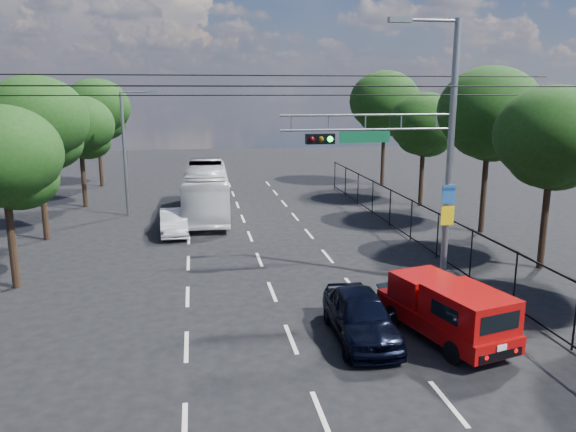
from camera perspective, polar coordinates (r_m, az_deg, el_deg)
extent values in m
plane|color=black|center=(13.27, 3.42, -19.56)|extent=(120.00, 120.00, 0.00)
cube|color=beige|center=(13.02, -10.46, -20.43)|extent=(0.12, 2.00, 0.01)
cube|color=beige|center=(16.52, -10.28, -12.89)|extent=(0.12, 2.00, 0.01)
cube|color=beige|center=(20.21, -10.17, -8.05)|extent=(0.12, 2.00, 0.01)
cube|color=beige|center=(24.00, -10.09, -4.71)|extent=(0.12, 2.00, 0.01)
cube|color=beige|center=(27.85, -10.04, -2.29)|extent=(0.12, 2.00, 0.01)
cube|color=beige|center=(31.73, -10.00, -0.46)|extent=(0.12, 2.00, 0.01)
cube|color=beige|center=(35.64, -9.97, 0.97)|extent=(0.12, 2.00, 0.01)
cube|color=beige|center=(39.57, -9.94, 2.11)|extent=(0.12, 2.00, 0.01)
cube|color=beige|center=(43.51, -9.92, 3.05)|extent=(0.12, 2.00, 0.01)
cube|color=beige|center=(13.26, 3.42, -19.54)|extent=(0.12, 2.00, 0.01)
cube|color=beige|center=(16.72, 0.30, -12.36)|extent=(0.12, 2.00, 0.01)
cube|color=beige|center=(20.37, -1.63, -7.68)|extent=(0.12, 2.00, 0.01)
cube|color=beige|center=(24.13, -2.94, -4.43)|extent=(0.12, 2.00, 0.01)
cube|color=beige|center=(27.96, -3.88, -2.06)|extent=(0.12, 2.00, 0.01)
cube|color=beige|center=(31.84, -4.60, -0.27)|extent=(0.12, 2.00, 0.01)
cube|color=beige|center=(35.73, -5.16, 1.13)|extent=(0.12, 2.00, 0.01)
cube|color=beige|center=(39.65, -5.61, 2.26)|extent=(0.12, 2.00, 0.01)
cube|color=beige|center=(43.59, -5.97, 3.19)|extent=(0.12, 2.00, 0.01)
cube|color=beige|center=(14.16, 15.95, -17.81)|extent=(0.12, 2.00, 0.01)
cube|color=beige|center=(17.43, 10.27, -11.49)|extent=(0.12, 2.00, 0.01)
cube|color=beige|center=(20.96, 6.59, -7.16)|extent=(0.12, 2.00, 0.01)
cube|color=beige|center=(24.64, 4.03, -4.09)|extent=(0.12, 2.00, 0.01)
cube|color=beige|center=(28.40, 2.15, -1.82)|extent=(0.12, 2.00, 0.01)
cube|color=beige|center=(32.22, 0.72, -0.08)|extent=(0.12, 2.00, 0.01)
cube|color=beige|center=(36.08, -0.40, 1.29)|extent=(0.12, 2.00, 0.01)
cube|color=beige|center=(39.96, -1.31, 2.40)|extent=(0.12, 2.00, 0.01)
cube|color=beige|center=(43.87, -2.05, 3.31)|extent=(0.12, 2.00, 0.01)
cylinder|color=slate|center=(21.13, 16.12, 5.82)|extent=(0.24, 0.24, 9.50)
cylinder|color=slate|center=(20.73, 14.31, 18.70)|extent=(2.00, 0.10, 0.10)
cube|color=slate|center=(20.32, 11.30, 18.97)|extent=(0.80, 0.25, 0.18)
cylinder|color=slate|center=(19.88, 8.17, 10.13)|extent=(6.20, 0.08, 0.08)
cylinder|color=slate|center=(19.90, 8.12, 8.69)|extent=(6.20, 0.08, 0.08)
cube|color=black|center=(19.48, 3.28, 7.83)|extent=(1.00, 0.28, 0.35)
sphere|color=#3F0505|center=(19.27, 2.44, 7.79)|extent=(0.20, 0.20, 0.20)
sphere|color=#4C3805|center=(19.34, 3.37, 7.79)|extent=(0.20, 0.20, 0.20)
sphere|color=#0CE533|center=(19.41, 4.30, 7.80)|extent=(0.20, 0.20, 0.20)
cube|color=#0C5530|center=(19.89, 7.82, 7.98)|extent=(1.80, 0.05, 0.40)
cube|color=#2258A1|center=(21.19, 16.01, 2.15)|extent=(0.50, 0.04, 0.70)
cube|color=yellow|center=(21.34, 15.89, 0.04)|extent=(0.50, 0.04, 0.70)
cylinder|color=slate|center=(20.78, 14.82, 9.25)|extent=(0.05, 0.05, 0.50)
cylinder|color=slate|center=(20.28, 11.42, 9.35)|extent=(0.05, 0.05, 0.50)
cylinder|color=slate|center=(19.86, 7.87, 9.41)|extent=(0.05, 0.05, 0.50)
cylinder|color=slate|center=(19.51, 4.17, 9.44)|extent=(0.05, 0.05, 0.50)
cylinder|color=slate|center=(19.25, 0.35, 9.43)|extent=(0.05, 0.05, 0.50)
cylinder|color=slate|center=(33.36, -16.26, 5.95)|extent=(0.18, 0.18, 7.00)
cylinder|color=slate|center=(33.09, -15.24, 12.04)|extent=(1.60, 0.09, 0.09)
cube|color=slate|center=(33.01, -13.65, 12.13)|extent=(0.60, 0.22, 0.15)
cylinder|color=black|center=(17.14, -0.84, 13.06)|extent=(22.00, 0.04, 0.04)
cylinder|color=black|center=(20.61, -2.35, 14.08)|extent=(22.00, 0.04, 0.04)
cylinder|color=black|center=(22.09, -2.84, 12.15)|extent=(22.00, 0.04, 0.04)
cube|color=black|center=(25.61, 14.16, 0.69)|extent=(0.04, 34.00, 0.06)
cube|color=black|center=(26.03, 13.95, -3.20)|extent=(0.04, 34.00, 0.06)
cylinder|color=black|center=(17.54, 27.18, -9.07)|extent=(0.06, 0.06, 2.00)
cylinder|color=black|center=(19.86, 22.06, -6.13)|extent=(0.06, 0.06, 2.00)
cylinder|color=black|center=(22.34, 18.09, -3.80)|extent=(0.06, 0.06, 2.00)
cylinder|color=black|center=(24.93, 14.95, -1.92)|extent=(0.06, 0.06, 2.00)
cylinder|color=black|center=(27.61, 12.41, -0.40)|extent=(0.06, 0.06, 2.00)
cylinder|color=black|center=(30.35, 10.33, 0.85)|extent=(0.06, 0.06, 2.00)
cylinder|color=black|center=(33.13, 8.59, 1.89)|extent=(0.06, 0.06, 2.00)
cylinder|color=black|center=(35.95, 7.12, 2.77)|extent=(0.06, 0.06, 2.00)
cylinder|color=black|center=(38.79, 5.86, 3.52)|extent=(0.06, 0.06, 2.00)
cylinder|color=black|center=(41.66, 4.78, 4.16)|extent=(0.06, 0.06, 2.00)
cylinder|color=black|center=(24.74, 24.63, -0.14)|extent=(0.28, 0.28, 4.20)
ellipsoid|color=black|center=(24.29, 25.34, 7.47)|extent=(4.50, 4.50, 3.83)
ellipsoid|color=black|center=(24.86, 25.48, 5.11)|extent=(3.00, 3.00, 2.40)
ellipsoid|color=black|center=(24.01, 24.71, 5.32)|extent=(2.85, 2.85, 2.28)
cylinder|color=black|center=(30.02, 19.30, 2.90)|extent=(0.28, 0.28, 4.76)
ellipsoid|color=black|center=(29.67, 19.83, 10.03)|extent=(5.10, 5.10, 4.33)
ellipsoid|color=black|center=(30.19, 20.05, 7.78)|extent=(3.40, 3.40, 2.72)
ellipsoid|color=black|center=(29.38, 19.27, 8.06)|extent=(3.23, 3.23, 2.58)
cylinder|color=black|center=(36.14, 13.42, 4.21)|extent=(0.28, 0.28, 4.03)
ellipsoid|color=black|center=(35.83, 13.68, 9.22)|extent=(4.32, 4.32, 3.67)
ellipsoid|color=black|center=(36.33, 14.00, 7.65)|extent=(2.88, 2.88, 2.30)
ellipsoid|color=black|center=(35.57, 13.21, 7.83)|extent=(2.74, 2.74, 2.19)
cylinder|color=black|center=(43.57, 9.63, 6.34)|extent=(0.28, 0.28, 4.93)
ellipsoid|color=black|center=(43.33, 9.82, 11.43)|extent=(5.28, 5.28, 4.49)
ellipsoid|color=black|center=(43.78, 10.13, 9.82)|extent=(3.52, 3.52, 2.82)
ellipsoid|color=black|center=(43.06, 9.41, 10.03)|extent=(3.34, 3.34, 2.68)
cylinder|color=black|center=(22.55, -26.27, -1.95)|extent=(0.28, 0.28, 3.81)
ellipsoid|color=black|center=(22.06, -27.02, 5.60)|extent=(4.08, 4.08, 3.47)
ellipsoid|color=black|center=(22.35, -25.58, 3.34)|extent=(2.72, 2.72, 2.18)
cylinder|color=black|center=(29.25, -23.64, 2.03)|extent=(0.28, 0.28, 4.48)
ellipsoid|color=black|center=(28.88, -24.26, 8.91)|extent=(4.80, 4.80, 4.08)
ellipsoid|color=black|center=(29.15, -23.15, 6.82)|extent=(3.20, 3.20, 2.56)
ellipsoid|color=black|center=(28.84, -24.86, 6.93)|extent=(3.04, 3.04, 2.43)
cylinder|color=black|center=(36.93, -20.07, 3.87)|extent=(0.28, 0.28, 3.92)
ellipsoid|color=black|center=(36.63, -20.44, 8.63)|extent=(4.20, 4.20, 3.57)
ellipsoid|color=black|center=(36.92, -19.62, 7.19)|extent=(2.80, 2.80, 2.24)
ellipsoid|color=black|center=(36.56, -20.94, 7.27)|extent=(2.66, 2.66, 2.13)
cylinder|color=black|center=(44.75, -18.55, 5.81)|extent=(0.28, 0.28, 4.59)
ellipsoid|color=black|center=(44.51, -18.88, 10.42)|extent=(4.92, 4.92, 4.18)
ellipsoid|color=black|center=(44.79, -18.20, 9.00)|extent=(3.28, 3.28, 2.62)
ellipsoid|color=black|center=(44.41, -19.28, 9.12)|extent=(3.12, 3.12, 2.49)
cylinder|color=black|center=(17.86, 10.72, -9.83)|extent=(0.38, 0.67, 0.63)
cylinder|color=black|center=(18.72, 14.60, -8.96)|extent=(0.38, 0.67, 0.63)
cylinder|color=black|center=(15.87, 16.55, -13.11)|extent=(0.38, 0.67, 0.63)
cylinder|color=black|center=(16.83, 20.59, -11.88)|extent=(0.38, 0.67, 0.63)
cube|color=#8D0707|center=(17.19, 15.54, -10.12)|extent=(2.77, 4.76, 0.50)
cube|color=#8D0707|center=(18.64, 11.60, -7.87)|extent=(1.73, 0.89, 0.49)
cube|color=black|center=(18.74, 11.20, -7.00)|extent=(1.56, 0.73, 0.28)
cube|color=#8D0707|center=(17.70, 13.54, -7.07)|extent=(1.91, 1.75, 0.85)
cube|color=black|center=(17.19, 14.91, -7.58)|extent=(1.35, 0.39, 0.49)
cube|color=#8D0707|center=(16.24, 17.90, -8.92)|extent=(2.18, 2.63, 0.94)
cube|color=black|center=(16.78, 20.08, -8.28)|extent=(0.30, 1.05, 0.40)
cube|color=black|center=(15.71, 15.58, -9.40)|extent=(0.30, 1.05, 0.40)
cube|color=black|center=(15.48, 20.71, -10.10)|extent=(1.27, 0.37, 0.49)
cube|color=black|center=(15.75, 20.75, -13.09)|extent=(1.40, 0.43, 0.23)
cube|color=silver|center=(15.64, 20.91, -12.39)|extent=(0.31, 0.10, 0.16)
imported|color=black|center=(16.60, 7.40, -10.00)|extent=(1.79, 4.21, 1.42)
imported|color=silver|center=(32.92, -8.34, 2.60)|extent=(2.67, 10.35, 2.87)
imported|color=silver|center=(28.76, -11.54, -0.62)|extent=(1.52, 3.82, 1.24)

